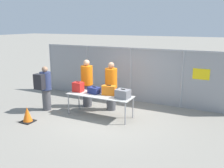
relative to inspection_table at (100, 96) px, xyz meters
name	(u,v)px	position (x,y,z in m)	size (l,w,h in m)	color
ground_plane	(106,117)	(0.24, 0.02, -0.73)	(120.00, 120.00, 0.00)	gray
fence_section	(131,73)	(0.26, 2.19, 0.44)	(8.49, 0.07, 2.23)	#9EA0A5
inspection_table	(100,96)	(0.00, 0.00, 0.00)	(2.34, 0.78, 0.78)	#B2B2AD
suitcase_red	(78,87)	(-0.91, 0.03, 0.22)	(0.35, 0.29, 0.37)	red
suitcase_navy	(94,90)	(-0.27, 0.08, 0.16)	(0.46, 0.37, 0.25)	navy
suitcase_orange	(109,90)	(0.29, 0.11, 0.22)	(0.49, 0.29, 0.36)	orange
suitcase_grey	(123,94)	(0.88, -0.01, 0.20)	(0.48, 0.39, 0.32)	slate
traveler_hooded	(45,87)	(-2.12, -0.38, 0.19)	(0.41, 0.64, 1.66)	#4C4C51
security_worker_near	(111,86)	(0.05, 0.78, 0.21)	(0.45, 0.45, 1.82)	#4C4C51
security_worker_far	(87,83)	(-0.97, 0.72, 0.23)	(0.46, 0.46, 1.85)	#4C4C51
utility_trailer	(185,86)	(2.13, 4.16, -0.33)	(3.94, 2.14, 0.66)	silver
traffic_cone	(27,115)	(-1.88, -1.56, -0.49)	(0.41, 0.41, 0.52)	black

